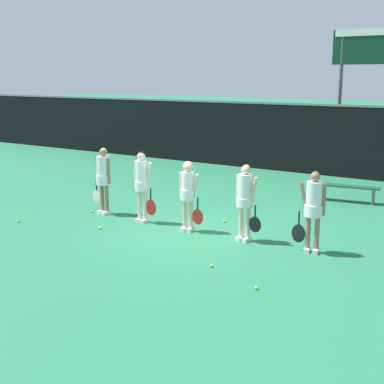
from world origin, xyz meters
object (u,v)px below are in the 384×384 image
at_px(tennis_ball_5, 256,288).
at_px(player_1, 142,182).
at_px(player_4, 313,205).
at_px(player_3, 245,196).
at_px(bench_courtside, 345,187).
at_px(tennis_ball_2, 212,266).
at_px(tennis_ball_1, 225,221).
at_px(player_2, 188,190).
at_px(tennis_ball_3, 19,221).
at_px(player_0, 104,175).
at_px(tennis_ball_4, 92,211).
at_px(tennis_ball_0, 100,228).

bearing_deg(tennis_ball_5, player_1, 151.48).
distance_m(player_4, tennis_ball_5, 2.59).
relative_size(player_3, tennis_ball_5, 24.48).
bearing_deg(bench_courtside, tennis_ball_2, -101.10).
xyz_separation_m(player_4, tennis_ball_1, (-2.63, 1.01, -0.96)).
bearing_deg(player_2, player_1, 171.83).
xyz_separation_m(player_1, tennis_ball_5, (4.29, -2.33, -0.99)).
distance_m(tennis_ball_1, tennis_ball_2, 3.21).
relative_size(tennis_ball_3, tennis_ball_5, 0.95).
relative_size(tennis_ball_2, tennis_ball_5, 0.93).
distance_m(player_1, tennis_ball_3, 3.25).
bearing_deg(player_0, player_1, 4.16).
height_order(bench_courtside, tennis_ball_4, bench_courtside).
height_order(player_4, tennis_ball_0, player_4).
bearing_deg(player_2, tennis_ball_2, -53.24).
height_order(player_2, tennis_ball_1, player_2).
bearing_deg(tennis_ball_5, player_2, 141.73).
xyz_separation_m(player_3, player_4, (1.52, 0.05, -0.01)).
bearing_deg(player_4, player_0, 169.68).
bearing_deg(tennis_ball_2, player_1, 149.50).
xyz_separation_m(bench_courtside, tennis_ball_5, (0.79, -7.27, -0.38)).
height_order(player_0, player_2, player_0).
distance_m(tennis_ball_1, tennis_ball_4, 3.62).
bearing_deg(player_1, tennis_ball_4, 174.86).
bearing_deg(player_2, tennis_ball_5, -45.35).
height_order(player_4, tennis_ball_2, player_4).
relative_size(bench_courtside, player_2, 1.20).
bearing_deg(player_0, tennis_ball_5, -15.04).
bearing_deg(player_1, bench_courtside, 49.20).
bearing_deg(player_4, tennis_ball_4, 170.69).
bearing_deg(tennis_ball_5, tennis_ball_4, 158.87).
height_order(player_1, player_3, player_1).
xyz_separation_m(tennis_ball_3, tennis_ball_4, (0.85, 1.70, 0.00)).
bearing_deg(player_0, player_2, 5.67).
height_order(player_3, player_4, player_3).
xyz_separation_m(bench_courtside, tennis_ball_3, (-6.07, -6.65, -0.38)).
bearing_deg(player_3, tennis_ball_0, -155.33).
bearing_deg(tennis_ball_3, player_4, 14.46).
height_order(tennis_ball_0, tennis_ball_5, tennis_ball_0).
bearing_deg(tennis_ball_5, tennis_ball_3, 174.84).
height_order(player_1, tennis_ball_2, player_1).
xyz_separation_m(tennis_ball_2, tennis_ball_4, (-4.82, 1.81, 0.00)).
xyz_separation_m(player_2, player_3, (1.46, 0.05, 0.03)).
bearing_deg(tennis_ball_2, tennis_ball_5, -23.05).
height_order(player_2, tennis_ball_4, player_2).
height_order(player_0, player_1, player_1).
height_order(bench_courtside, player_4, player_4).
distance_m(player_1, tennis_ball_1, 2.27).
distance_m(player_2, tennis_ball_3, 4.39).
bearing_deg(player_1, player_4, -4.45).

